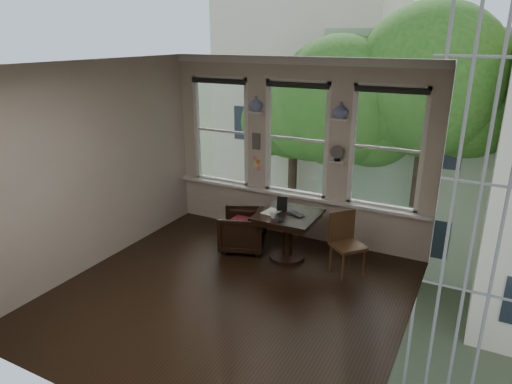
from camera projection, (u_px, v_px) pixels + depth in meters
The scene contains 25 objects.
ground at pixel (230, 294), 6.15m from camera, with size 4.50×4.50×0.00m, color black.
ceiling at pixel (225, 64), 5.17m from camera, with size 4.50×4.50×0.00m, color silver.
wall_back at pixel (297, 151), 7.55m from camera, with size 4.50×4.50×0.00m, color beige.
wall_front at pixel (88, 266), 3.77m from camera, with size 4.50×4.50×0.00m, color beige.
wall_left at pixel (95, 166), 6.64m from camera, with size 4.50×4.50×0.00m, color beige.
wall_right at pixel (416, 222), 4.68m from camera, with size 4.50×4.50×0.00m, color beige.
window_left at pixel (222, 131), 8.11m from camera, with size 1.10×0.12×1.90m, color white, non-canonical shape.
window_center at pixel (298, 139), 7.48m from camera, with size 1.10×0.12×1.90m, color white, non-canonical shape.
window_right at pixel (387, 148), 6.85m from camera, with size 1.10×0.12×1.90m, color white, non-canonical shape.
shelf_left at pixel (256, 112), 7.58m from camera, with size 0.26×0.16×0.03m, color white.
shelf_right at pixel (340, 119), 6.95m from camera, with size 0.26×0.16×0.03m, color white.
intercom at pixel (257, 141), 7.77m from camera, with size 0.14×0.06×0.28m, color #59544F.
sticky_notes at pixel (257, 161), 7.89m from camera, with size 0.16×0.01×0.24m, color pink, non-canonical shape.
desk_fan at pixel (337, 156), 7.12m from camera, with size 0.20×0.20×0.24m, color #59544F, non-canonical shape.
vase_left at pixel (256, 104), 7.54m from camera, with size 0.24×0.24×0.25m, color silver.
vase_right at pixel (340, 110), 6.90m from camera, with size 0.24×0.24×0.25m, color silver.
table at pixel (288, 236), 7.03m from camera, with size 0.90×0.90×0.75m, color black, non-canonical shape.
armchair_left at pixel (243, 230), 7.36m from camera, with size 0.70×0.72×0.65m, color black.
cushion_red at pixel (242, 223), 7.32m from camera, with size 0.45×0.45×0.06m, color maroon.
side_chair_right at pixel (348, 245), 6.53m from camera, with size 0.42×0.42×0.92m, color #462F19, non-canonical shape.
laptop at pixel (294, 215), 6.84m from camera, with size 0.31×0.20×0.02m, color black.
mug at pixel (274, 215), 6.73m from camera, with size 0.11×0.11×0.10m, color white.
drinking_glass at pixel (280, 218), 6.61m from camera, with size 0.11×0.11×0.09m, color white.
tablet at pixel (282, 204), 7.00m from camera, with size 0.16×0.02×0.22m, color black.
papers at pixel (272, 212), 6.98m from camera, with size 0.22×0.30×0.00m, color silver.
Camera 1 is at (2.79, -4.59, 3.31)m, focal length 32.00 mm.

